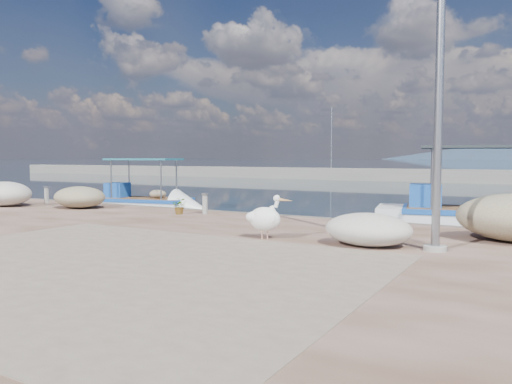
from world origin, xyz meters
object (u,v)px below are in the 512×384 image
at_px(pelican, 265,218).
at_px(bollard_near, 205,203).
at_px(boat_left, 143,205).
at_px(lamp_post, 440,81).
at_px(boat_right, 475,220).

distance_m(pelican, bollard_near, 5.26).
distance_m(boat_left, lamp_post, 15.25).
bearing_deg(lamp_post, boat_right, 91.14).
height_order(boat_left, lamp_post, lamp_post).
xyz_separation_m(boat_right, lamp_post, (0.15, -7.70, 3.55)).
xyz_separation_m(boat_left, bollard_near, (5.80, -3.38, 0.66)).
bearing_deg(bollard_near, pelican, -39.05).
bearing_deg(boat_right, bollard_near, -158.70).
bearing_deg(boat_left, pelican, -45.67).
distance_m(boat_left, bollard_near, 6.74).
height_order(boat_right, pelican, boat_right).
relative_size(boat_right, lamp_post, 0.98).
distance_m(lamp_post, bollard_near, 8.68).
bearing_deg(bollard_near, boat_right, 32.88).
height_order(boat_left, boat_right, boat_right).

